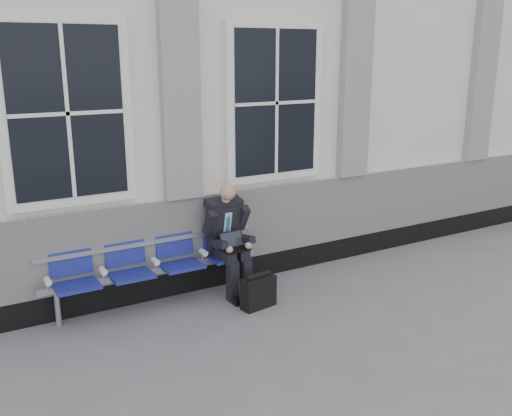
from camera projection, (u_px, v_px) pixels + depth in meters
ground at (315, 322)px, 6.24m from camera, size 70.00×70.00×0.00m
station_building at (183, 96)px, 8.55m from camera, size 14.40×4.40×4.49m
bench at (153, 259)px, 6.55m from camera, size 2.60×0.47×0.91m
businessman at (228, 234)px, 6.83m from camera, size 0.54×0.72×1.36m
briefcase at (258, 291)px, 6.55m from camera, size 0.43×0.24×0.42m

